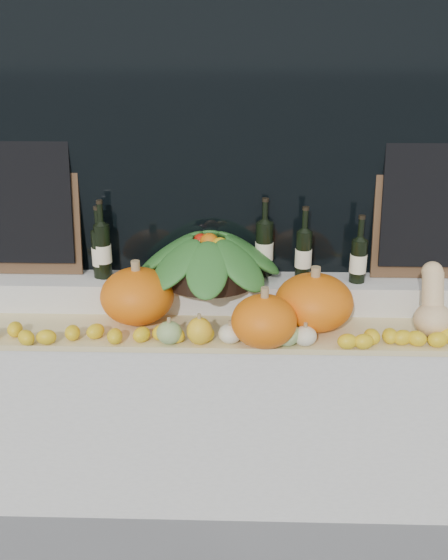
# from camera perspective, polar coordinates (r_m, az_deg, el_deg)

# --- Properties ---
(display_sill) EXTENTS (2.30, 0.55, 0.88)m
(display_sill) POSITION_cam_1_polar(r_m,az_deg,el_deg) (3.03, 0.04, -11.47)
(display_sill) COLOR silver
(display_sill) RESTS_ON ground
(rear_tier) EXTENTS (2.30, 0.25, 0.16)m
(rear_tier) POSITION_cam_1_polar(r_m,az_deg,el_deg) (2.91, 0.13, -1.26)
(rear_tier) COLOR silver
(rear_tier) RESTS_ON display_sill
(straw_bedding) EXTENTS (2.10, 0.32, 0.02)m
(straw_bedding) POSITION_cam_1_polar(r_m,az_deg,el_deg) (2.69, -0.03, -4.89)
(straw_bedding) COLOR tan
(straw_bedding) RESTS_ON display_sill
(pumpkin_left) EXTENTS (0.40, 0.40, 0.25)m
(pumpkin_left) POSITION_cam_1_polar(r_m,az_deg,el_deg) (2.75, -7.94, -1.44)
(pumpkin_left) COLOR orange
(pumpkin_left) RESTS_ON straw_bedding
(pumpkin_right) EXTENTS (0.43, 0.43, 0.24)m
(pumpkin_right) POSITION_cam_1_polar(r_m,az_deg,el_deg) (2.69, 8.23, -2.01)
(pumpkin_right) COLOR orange
(pumpkin_right) RESTS_ON straw_bedding
(pumpkin_center) EXTENTS (0.29, 0.29, 0.21)m
(pumpkin_center) POSITION_cam_1_polar(r_m,az_deg,el_deg) (2.53, 3.69, -3.77)
(pumpkin_center) COLOR orange
(pumpkin_center) RESTS_ON straw_bedding
(butternut_squash) EXTENTS (0.16, 0.21, 0.30)m
(butternut_squash) POSITION_cam_1_polar(r_m,az_deg,el_deg) (2.76, 18.55, -2.35)
(butternut_squash) COLOR #E8BF88
(butternut_squash) RESTS_ON straw_bedding
(decorative_gourds) EXTENTS (0.66, 0.12, 0.14)m
(decorative_gourds) POSITION_cam_1_polar(r_m,az_deg,el_deg) (2.56, 0.99, -4.88)
(decorative_gourds) COLOR #306C20
(decorative_gourds) RESTS_ON straw_bedding
(lemon_heap) EXTENTS (2.20, 0.16, 0.06)m
(lemon_heap) POSITION_cam_1_polar(r_m,az_deg,el_deg) (2.57, -0.10, -5.12)
(lemon_heap) COLOR yellow
(lemon_heap) RESTS_ON straw_bedding
(produce_bowl) EXTENTS (0.69, 0.69, 0.23)m
(produce_bowl) POSITION_cam_1_polar(r_m,az_deg,el_deg) (2.83, -1.35, 2.11)
(produce_bowl) COLOR black
(produce_bowl) RESTS_ON rear_tier
(wine_bottle_far_left) EXTENTS (0.08, 0.08, 0.37)m
(wine_bottle_far_left) POSITION_cam_1_polar(r_m,az_deg,el_deg) (2.90, -11.01, 2.69)
(wine_bottle_far_left) COLOR black
(wine_bottle_far_left) RESTS_ON rear_tier
(wine_bottle_near_left) EXTENTS (0.08, 0.08, 0.34)m
(wine_bottle_near_left) POSITION_cam_1_polar(r_m,az_deg,el_deg) (2.91, -11.26, 2.45)
(wine_bottle_near_left) COLOR black
(wine_bottle_near_left) RESTS_ON rear_tier
(wine_bottle_tall) EXTENTS (0.08, 0.08, 0.37)m
(wine_bottle_tall) POSITION_cam_1_polar(r_m,az_deg,el_deg) (2.89, 3.70, 2.94)
(wine_bottle_tall) COLOR black
(wine_bottle_tall) RESTS_ON rear_tier
(wine_bottle_near_right) EXTENTS (0.08, 0.08, 0.34)m
(wine_bottle_near_right) POSITION_cam_1_polar(r_m,az_deg,el_deg) (2.85, 7.27, 2.32)
(wine_bottle_near_right) COLOR black
(wine_bottle_near_right) RESTS_ON rear_tier
(wine_bottle_far_right) EXTENTS (0.08, 0.08, 0.31)m
(wine_bottle_far_right) POSITION_cam_1_polar(r_m,az_deg,el_deg) (2.87, 12.18, 1.80)
(wine_bottle_far_right) COLOR black
(wine_bottle_far_right) RESTS_ON rear_tier
(chalkboard_left) EXTENTS (0.50, 0.12, 0.62)m
(chalkboard_left) POSITION_cam_1_polar(r_m,az_deg,el_deg) (3.01, -17.77, 6.54)
(chalkboard_left) COLOR #4C331E
(chalkboard_left) RESTS_ON rear_tier
(chalkboard_right) EXTENTS (0.50, 0.12, 0.62)m
(chalkboard_right) POSITION_cam_1_polar(r_m,az_deg,el_deg) (2.96, 18.36, 6.25)
(chalkboard_right) COLOR #4C331E
(chalkboard_right) RESTS_ON rear_tier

